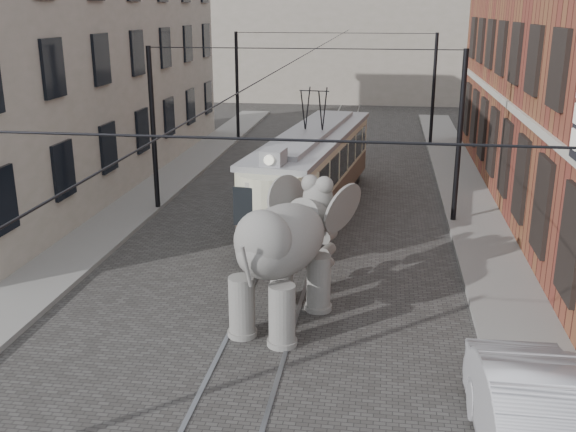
# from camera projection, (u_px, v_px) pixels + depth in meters

# --- Properties ---
(ground) EXTENTS (120.00, 120.00, 0.00)m
(ground) POSITION_uv_depth(u_px,v_px,m) (281.00, 281.00, 18.49)
(ground) COLOR #3E3C39
(tram_rails) EXTENTS (1.54, 80.00, 0.02)m
(tram_rails) POSITION_uv_depth(u_px,v_px,m) (281.00, 281.00, 18.49)
(tram_rails) COLOR slate
(tram_rails) RESTS_ON ground
(sidewalk_right) EXTENTS (2.00, 60.00, 0.15)m
(sidewalk_right) POSITION_uv_depth(u_px,v_px,m) (504.00, 292.00, 17.64)
(sidewalk_right) COLOR slate
(sidewalk_right) RESTS_ON ground
(sidewalk_left) EXTENTS (2.00, 60.00, 0.15)m
(sidewalk_left) POSITION_uv_depth(u_px,v_px,m) (61.00, 266.00, 19.36)
(sidewalk_left) COLOR slate
(sidewalk_left) RESTS_ON ground
(stucco_building) EXTENTS (7.00, 24.00, 10.00)m
(stucco_building) POSITION_uv_depth(u_px,v_px,m) (59.00, 64.00, 27.94)
(stucco_building) COLOR gray
(stucco_building) RESTS_ON ground
(distant_block) EXTENTS (28.00, 10.00, 14.00)m
(distant_block) POSITION_uv_depth(u_px,v_px,m) (356.00, 10.00, 54.13)
(distant_block) COLOR gray
(distant_block) RESTS_ON ground
(catenary) EXTENTS (11.00, 30.20, 6.00)m
(catenary) POSITION_uv_depth(u_px,v_px,m) (298.00, 141.00, 22.34)
(catenary) COLOR black
(catenary) RESTS_ON ground
(tram) EXTENTS (3.74, 11.55, 4.50)m
(tram) POSITION_uv_depth(u_px,v_px,m) (314.00, 152.00, 24.12)
(tram) COLOR beige
(tram) RESTS_ON ground
(elephant) EXTENTS (4.37, 5.90, 3.23)m
(elephant) POSITION_uv_depth(u_px,v_px,m) (282.00, 260.00, 15.64)
(elephant) COLOR slate
(elephant) RESTS_ON ground
(parked_car) EXTENTS (1.91, 4.99, 1.63)m
(parked_car) POSITION_uv_depth(u_px,v_px,m) (540.00, 432.00, 10.62)
(parked_car) COLOR #AEADB2
(parked_car) RESTS_ON ground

